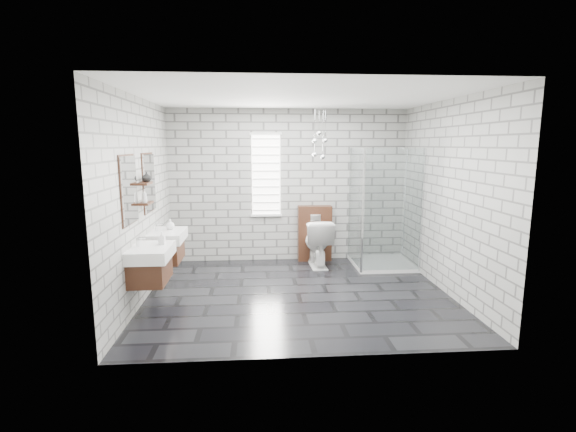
{
  "coord_description": "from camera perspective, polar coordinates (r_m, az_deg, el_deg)",
  "views": [
    {
      "loc": [
        -0.56,
        -5.61,
        2.08
      ],
      "look_at": [
        -0.12,
        0.35,
        1.06
      ],
      "focal_mm": 26.0,
      "sensor_mm": 36.0,
      "label": 1
    }
  ],
  "objects": [
    {
      "name": "toilet",
      "position": [
        7.24,
        4.03,
        -3.63
      ],
      "size": [
        0.49,
        0.82,
        0.82
      ],
      "primitive_type": "imported",
      "rotation": [
        0.0,
        0.0,
        3.17
      ],
      "color": "white",
      "rests_on": "floor"
    },
    {
      "name": "vase",
      "position": [
        5.85,
        -18.77,
        5.09
      ],
      "size": [
        0.16,
        0.16,
        0.13
      ],
      "primitive_type": "imported",
      "rotation": [
        0.0,
        0.0,
        -0.37
      ],
      "color": "#B2B2B2",
      "rests_on": "shelf_upper"
    },
    {
      "name": "wall_back",
      "position": [
        7.48,
        0.06,
        4.13
      ],
      "size": [
        4.2,
        0.02,
        2.7
      ],
      "primitive_type": "cube",
      "color": "#9E9E99",
      "rests_on": "floor"
    },
    {
      "name": "wall_right",
      "position": [
        6.26,
        21.07,
        2.37
      ],
      "size": [
        0.02,
        3.6,
        2.7
      ],
      "primitive_type": "cube",
      "color": "#9E9E99",
      "rests_on": "floor"
    },
    {
      "name": "soap_bottle_a",
      "position": [
        5.44,
        -16.87,
        -2.89
      ],
      "size": [
        0.08,
        0.08,
        0.17
      ],
      "primitive_type": "imported",
      "rotation": [
        0.0,
        0.0,
        -0.04
      ],
      "color": "#B2B2B2",
      "rests_on": "vanity_left"
    },
    {
      "name": "shower_enclosure",
      "position": [
        7.27,
        12.34,
        -3.02
      ],
      "size": [
        1.0,
        1.0,
        2.03
      ],
      "color": "white",
      "rests_on": "floor"
    },
    {
      "name": "wall_left",
      "position": [
        5.87,
        -19.55,
        2.01
      ],
      "size": [
        0.02,
        3.6,
        2.7
      ],
      "primitive_type": "cube",
      "color": "#9E9E99",
      "rests_on": "floor"
    },
    {
      "name": "shelf_upper",
      "position": [
        5.77,
        -19.04,
        4.22
      ],
      "size": [
        0.14,
        0.3,
        0.03
      ],
      "primitive_type": "cube",
      "color": "#412214",
      "rests_on": "wall_left"
    },
    {
      "name": "cistern_panel",
      "position": [
        7.55,
        3.66,
        -2.37
      ],
      "size": [
        0.6,
        0.2,
        1.0
      ],
      "primitive_type": "cube",
      "color": "#412214",
      "rests_on": "floor"
    },
    {
      "name": "ceiling",
      "position": [
        5.67,
        1.5,
        16.1
      ],
      "size": [
        4.2,
        3.6,
        0.02
      ],
      "primitive_type": "cube",
      "color": "white",
      "rests_on": "wall_back"
    },
    {
      "name": "wall_front",
      "position": [
        3.91,
        4.07,
        -1.08
      ],
      "size": [
        4.2,
        0.02,
        2.7
      ],
      "primitive_type": "cube",
      "color": "#9E9E99",
      "rests_on": "floor"
    },
    {
      "name": "vanity_right",
      "position": [
        6.3,
        -16.52,
        -2.81
      ],
      "size": [
        0.47,
        0.7,
        1.57
      ],
      "color": "#412214",
      "rests_on": "wall_left"
    },
    {
      "name": "vanity_left",
      "position": [
        5.41,
        -18.61,
        -4.97
      ],
      "size": [
        0.47,
        0.7,
        1.57
      ],
      "color": "#412214",
      "rests_on": "wall_left"
    },
    {
      "name": "floor",
      "position": [
        6.01,
        1.38,
        -10.62
      ],
      "size": [
        4.2,
        3.6,
        0.02
      ],
      "primitive_type": "cube",
      "color": "black",
      "rests_on": "ground"
    },
    {
      "name": "pendant_cluster",
      "position": [
        7.06,
        4.29,
        9.71
      ],
      "size": [
        0.29,
        0.22,
        0.87
      ],
      "color": "silver",
      "rests_on": "ceiling"
    },
    {
      "name": "soap_bottle_b",
      "position": [
        6.35,
        -15.82,
        -1.09
      ],
      "size": [
        0.15,
        0.15,
        0.16
      ],
      "primitive_type": "imported",
      "rotation": [
        0.0,
        0.0,
        0.32
      ],
      "color": "#B2B2B2",
      "rests_on": "vanity_right"
    },
    {
      "name": "window",
      "position": [
        7.41,
        -3.02,
        5.62
      ],
      "size": [
        0.56,
        0.05,
        1.48
      ],
      "color": "white",
      "rests_on": "wall_back"
    },
    {
      "name": "flush_plate",
      "position": [
        7.39,
        3.8,
        -0.27
      ],
      "size": [
        0.18,
        0.01,
        0.12
      ],
      "primitive_type": "cube",
      "color": "silver",
      "rests_on": "cistern_panel"
    },
    {
      "name": "soap_bottle_c",
      "position": [
        5.71,
        -19.06,
        2.59
      ],
      "size": [
        0.09,
        0.09,
        0.18
      ],
      "primitive_type": "imported",
      "rotation": [
        0.0,
        0.0,
        0.34
      ],
      "color": "#B2B2B2",
      "rests_on": "shelf_lower"
    },
    {
      "name": "shelf_lower",
      "position": [
        5.8,
        -18.9,
        1.67
      ],
      "size": [
        0.14,
        0.3,
        0.03
      ],
      "primitive_type": "cube",
      "color": "#412214",
      "rests_on": "wall_left"
    }
  ]
}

